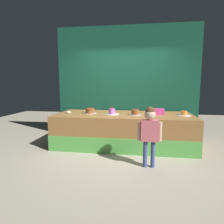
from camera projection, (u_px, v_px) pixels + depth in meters
ground_plane at (121, 154)px, 4.08m from camera, size 12.00×12.00×0.00m
stage_platform at (124, 130)px, 4.68m from camera, size 3.29×1.36×0.78m
curtain_backdrop at (126, 83)px, 5.27m from camera, size 3.89×0.08×3.07m
child_figure at (150, 129)px, 3.37m from camera, size 0.43×0.20×1.11m
pink_box at (159, 112)px, 4.56m from camera, size 0.25×0.19×0.14m
donut at (69, 112)px, 4.80m from camera, size 0.12×0.12×0.04m
cake_far_left at (90, 111)px, 4.71m from camera, size 0.32×0.32×0.16m
cake_center_left at (112, 112)px, 4.57m from camera, size 0.35×0.35×0.18m
cake_center_right at (135, 113)px, 4.49m from camera, size 0.29×0.29×0.15m
cake_far_right at (184, 114)px, 4.39m from camera, size 0.33×0.33×0.11m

